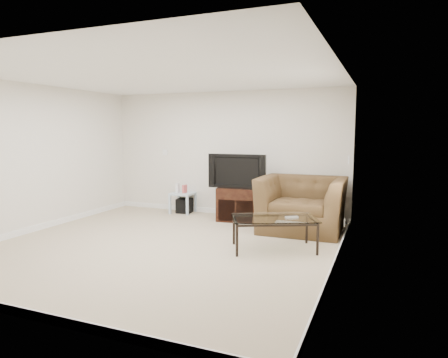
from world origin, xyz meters
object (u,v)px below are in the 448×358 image
at_px(side_table, 183,203).
at_px(coffee_table, 274,234).
at_px(subwoofer, 185,206).
at_px(tv_stand, 239,204).
at_px(recliner, 302,195).
at_px(television, 239,171).

bearing_deg(side_table, coffee_table, -36.67).
distance_m(subwoofer, coffee_table, 3.05).
bearing_deg(tv_stand, subwoofer, 163.26).
bearing_deg(side_table, recliner, -12.22).
relative_size(tv_stand, recliner, 0.54).
xyz_separation_m(tv_stand, side_table, (-1.33, 0.23, -0.11)).
relative_size(tv_stand, side_table, 1.73).
distance_m(recliner, coffee_table, 1.33).
relative_size(side_table, subwoofer, 1.51).
height_order(television, side_table, television).
distance_m(side_table, coffee_table, 3.05).
height_order(subwoofer, recliner, recliner).
xyz_separation_m(tv_stand, coffee_table, (1.12, -1.59, -0.09)).
relative_size(television, subwoofer, 3.52).
height_order(tv_stand, television, television).
bearing_deg(subwoofer, coffee_table, -37.25).
relative_size(side_table, coffee_table, 0.37).
bearing_deg(television, recliner, -14.73).
xyz_separation_m(tv_stand, television, (0.00, -0.03, 0.64)).
relative_size(television, coffee_table, 0.87).
xyz_separation_m(tv_stand, subwoofer, (-1.31, 0.25, -0.17)).
bearing_deg(side_table, television, -11.10).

